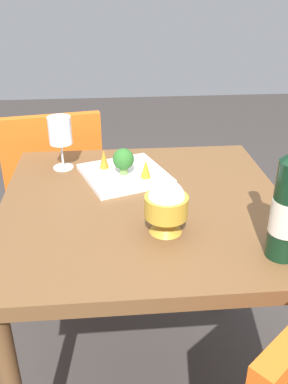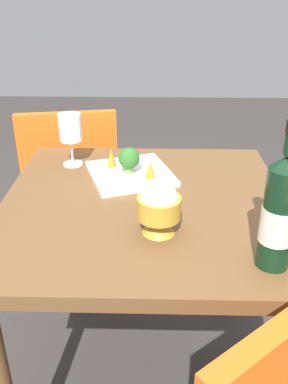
{
  "view_description": "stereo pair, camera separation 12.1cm",
  "coord_description": "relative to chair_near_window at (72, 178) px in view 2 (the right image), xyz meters",
  "views": [
    {
      "loc": [
        -0.09,
        -1.07,
        1.34
      ],
      "look_at": [
        0.0,
        0.0,
        0.78
      ],
      "focal_mm": 39.36,
      "sensor_mm": 36.0,
      "label": 1
    },
    {
      "loc": [
        0.03,
        -1.07,
        1.34
      ],
      "look_at": [
        0.0,
        0.0,
        0.78
      ],
      "focal_mm": 39.36,
      "sensor_mm": 36.0,
      "label": 2
    }
  ],
  "objects": [
    {
      "name": "serving_plate",
      "position": [
        0.29,
        -0.44,
        0.23
      ],
      "size": [
        0.32,
        0.32,
        0.02
      ],
      "rotation": [
        0.0,
        0.0,
        0.34
      ],
      "color": "white",
      "rests_on": "dining_table"
    },
    {
      "name": "carrot_garnish_left",
      "position": [
        0.22,
        -0.4,
        0.27
      ],
      "size": [
        0.03,
        0.03,
        0.06
      ],
      "color": "orange",
      "rests_on": "serving_plate"
    },
    {
      "name": "rice_bowl",
      "position": [
        0.38,
        -0.77,
        0.29
      ],
      "size": [
        0.11,
        0.11,
        0.14
      ],
      "color": "gold",
      "rests_on": "dining_table"
    },
    {
      "name": "dining_table",
      "position": [
        0.34,
        -0.61,
        0.12
      ],
      "size": [
        0.83,
        0.83,
        0.75
      ],
      "color": "brown",
      "rests_on": "ground_plane"
    },
    {
      "name": "wine_bottle",
      "position": [
        0.63,
        -0.9,
        0.35
      ],
      "size": [
        0.08,
        0.08,
        0.34
      ],
      "color": "black",
      "rests_on": "dining_table"
    },
    {
      "name": "wine_glass",
      "position": [
        0.09,
        -0.35,
        0.35
      ],
      "size": [
        0.08,
        0.08,
        0.18
      ],
      "color": "white",
      "rests_on": "dining_table"
    },
    {
      "name": "carrot_garnish_right",
      "position": [
        0.35,
        -0.48,
        0.27
      ],
      "size": [
        0.03,
        0.03,
        0.06
      ],
      "color": "orange",
      "rests_on": "serving_plate"
    },
    {
      "name": "chair_near_window",
      "position": [
        0.0,
        0.0,
        0.0
      ],
      "size": [
        0.46,
        0.46,
        0.85
      ],
      "rotation": [
        0.0,
        0.0,
        0.17
      ],
      "color": "orange",
      "rests_on": "ground_plane"
    },
    {
      "name": "broccoli_floret",
      "position": [
        0.29,
        -0.45,
        0.28
      ],
      "size": [
        0.07,
        0.07,
        0.09
      ],
      "color": "#729E4C",
      "rests_on": "serving_plate"
    },
    {
      "name": "ground_plane",
      "position": [
        0.34,
        -0.61,
        -0.53
      ],
      "size": [
        8.0,
        8.0,
        0.0
      ],
      "primitive_type": "plane",
      "color": "#383330"
    }
  ]
}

